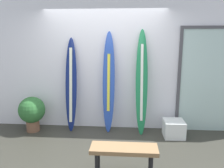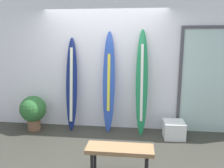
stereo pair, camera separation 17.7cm
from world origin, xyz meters
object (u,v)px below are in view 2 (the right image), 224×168
at_px(surfboard_cobalt, 109,83).
at_px(display_block_left, 174,130).
at_px(glass_door, 207,79).
at_px(potted_plant, 33,110).
at_px(bench, 120,151).
at_px(surfboard_navy, 72,85).
at_px(surfboard_emerald, 142,83).

height_order(surfboard_cobalt, display_block_left, surfboard_cobalt).
relative_size(display_block_left, glass_door, 0.19).
distance_m(potted_plant, bench, 2.42).
relative_size(surfboard_navy, display_block_left, 4.74).
distance_m(surfboard_cobalt, surfboard_emerald, 0.67).
bearing_deg(surfboard_navy, potted_plant, -169.48).
relative_size(surfboard_emerald, bench, 2.22).
bearing_deg(potted_plant, surfboard_navy, 10.52).
relative_size(surfboard_cobalt, display_block_left, 5.05).
bearing_deg(surfboard_cobalt, glass_door, 4.75).
bearing_deg(surfboard_navy, glass_door, 3.48).
height_order(display_block_left, bench, bench).
distance_m(glass_door, potted_plant, 3.63).
bearing_deg(surfboard_cobalt, bench, -77.17).
relative_size(surfboard_navy, surfboard_emerald, 0.92).
height_order(surfboard_cobalt, bench, surfboard_cobalt).
height_order(surfboard_cobalt, surfboard_emerald, surfboard_emerald).
height_order(display_block_left, glass_door, glass_door).
bearing_deg(glass_door, surfboard_cobalt, -175.25).
relative_size(potted_plant, bench, 0.77).
height_order(surfboard_navy, display_block_left, surfboard_navy).
bearing_deg(potted_plant, display_block_left, -1.13).
xyz_separation_m(surfboard_cobalt, surfboard_emerald, (0.67, -0.04, 0.04)).
bearing_deg(potted_plant, bench, -36.22).
bearing_deg(surfboard_navy, surfboard_cobalt, 0.25).
height_order(glass_door, potted_plant, glass_door).
xyz_separation_m(display_block_left, glass_door, (0.65, 0.37, 0.95)).
distance_m(surfboard_cobalt, glass_door, 1.97).
distance_m(surfboard_cobalt, potted_plant, 1.70).
relative_size(surfboard_navy, surfboard_cobalt, 0.94).
xyz_separation_m(surfboard_cobalt, bench, (0.36, -1.58, -0.64)).
bearing_deg(surfboard_cobalt, surfboard_emerald, -3.42).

